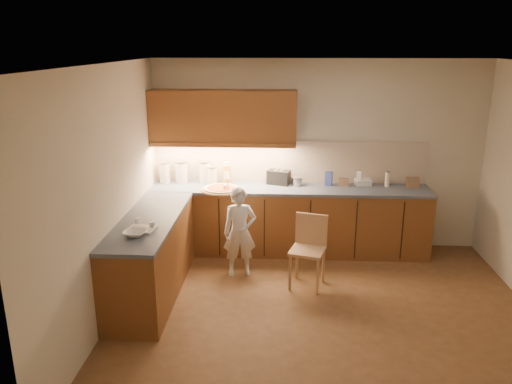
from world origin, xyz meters
TOP-DOWN VIEW (x-y plane):
  - room at (0.00, 0.00)m, footprint 4.54×4.50m
  - l_counter at (-0.92, 1.25)m, footprint 3.77×2.62m
  - backsplash at (-0.38, 1.99)m, footprint 3.75×0.02m
  - upper_cabinets at (-1.27, 1.82)m, footprint 1.95×0.36m
  - pizza_on_board at (-1.28, 1.50)m, footprint 0.52×0.52m
  - child at (-0.99, 0.94)m, footprint 0.45×0.33m
  - wooden_chair at (-0.15, 0.72)m, footprint 0.48×0.48m
  - mixing_bowl at (-1.95, -0.14)m, footprint 0.27×0.27m
  - canister_a at (-2.10, 1.83)m, footprint 0.15×0.15m
  - canister_b at (-1.87, 1.87)m, footprint 0.18×0.18m
  - canister_c at (-1.55, 1.90)m, footprint 0.16×0.16m
  - canister_d at (-1.44, 1.85)m, footprint 0.15×0.15m
  - oil_jug at (-1.23, 1.83)m, footprint 0.11×0.08m
  - toaster at (-0.52, 1.86)m, footprint 0.34×0.26m
  - steel_pot at (-0.27, 1.81)m, footprint 0.16×0.16m
  - blue_box at (0.16, 1.85)m, footprint 0.11×0.09m
  - card_box_a at (0.36, 1.84)m, footprint 0.14×0.11m
  - white_bottle at (0.57, 1.86)m, footprint 0.07×0.07m
  - flat_pack at (0.63, 1.88)m, footprint 0.23×0.18m
  - tall_jar at (0.95, 1.83)m, footprint 0.07×0.07m
  - card_box_b at (1.28, 1.81)m, footprint 0.17×0.14m
  - dough_cloth at (-1.94, 0.02)m, footprint 0.31×0.27m
  - spice_jar_a at (-2.02, 0.18)m, footprint 0.06×0.06m
  - spice_jar_b at (-1.83, 0.07)m, footprint 0.06×0.06m

SIDE VIEW (x-z plane):
  - l_counter at x=-0.92m, z-range 0.00..0.92m
  - wooden_chair at x=-0.15m, z-range 0.07..0.92m
  - child at x=-0.99m, z-range 0.00..1.12m
  - dough_cloth at x=-1.94m, z-range 0.92..0.94m
  - pizza_on_board at x=-1.28m, z-range 0.84..1.05m
  - mixing_bowl at x=-1.95m, z-range 0.92..0.98m
  - spice_jar_a at x=-2.02m, z-range 0.92..0.99m
  - spice_jar_b at x=-1.83m, z-range 0.92..0.99m
  - flat_pack at x=0.63m, z-range 0.92..1.00m
  - card_box_a at x=0.36m, z-range 0.92..1.02m
  - steel_pot at x=-0.27m, z-range 0.92..1.04m
  - card_box_b at x=1.28m, z-range 0.92..1.05m
  - blue_box at x=0.16m, z-range 0.92..1.11m
  - white_bottle at x=0.57m, z-range 0.92..1.11m
  - toaster at x=-0.52m, z-range 0.92..1.12m
  - tall_jar at x=0.95m, z-range 0.92..1.13m
  - canister_d at x=-1.44m, z-range 0.92..1.17m
  - oil_jug at x=-1.23m, z-range 0.91..1.22m
  - canister_a at x=-2.10m, z-range 0.92..1.23m
  - canister_c at x=-1.55m, z-range 0.92..1.23m
  - canister_b at x=-1.87m, z-range 0.92..1.23m
  - backsplash at x=-0.38m, z-range 0.92..1.50m
  - room at x=0.00m, z-range 0.37..2.99m
  - upper_cabinets at x=-1.27m, z-range 1.48..2.21m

